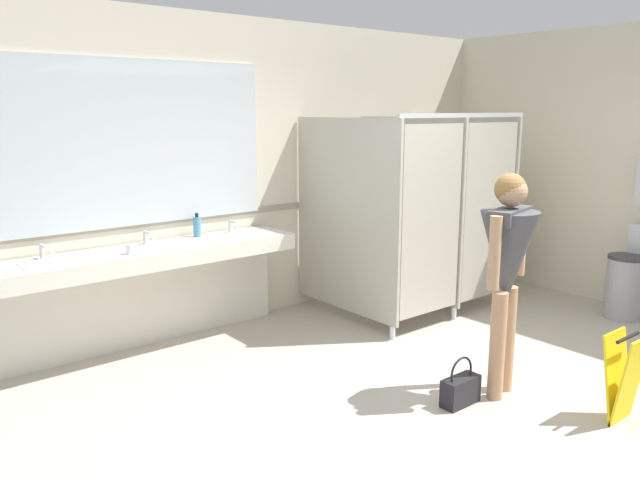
% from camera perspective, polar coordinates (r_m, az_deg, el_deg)
% --- Properties ---
extents(ground_plane, '(6.33, 5.82, 0.10)m').
position_cam_1_polar(ground_plane, '(4.77, 14.95, -14.20)').
color(ground_plane, '#B2A899').
extents(wall_back, '(6.33, 0.12, 2.84)m').
position_cam_1_polar(wall_back, '(6.25, -4.62, 6.35)').
color(wall_back, beige).
rests_on(wall_back, ground_plane).
extents(wall_back_tile_band, '(6.33, 0.01, 0.06)m').
position_cam_1_polar(wall_back_tile_band, '(6.24, -4.23, 2.91)').
color(wall_back_tile_band, '#9E937F').
rests_on(wall_back_tile_band, wall_back).
extents(vanity_counter, '(2.50, 0.53, 1.01)m').
position_cam_1_polar(vanity_counter, '(5.48, -15.03, -2.99)').
color(vanity_counter, silver).
rests_on(vanity_counter, ground_plane).
extents(mirror_panel, '(2.40, 0.02, 1.37)m').
position_cam_1_polar(mirror_panel, '(5.48, -16.46, 8.42)').
color(mirror_panel, silver).
rests_on(mirror_panel, wall_back).
extents(bathroom_stalls, '(1.77, 1.40, 1.98)m').
position_cam_1_polar(bathroom_stalls, '(6.36, 9.18, 2.80)').
color(bathroom_stalls, '#B2AD9E').
rests_on(bathroom_stalls, ground_plane).
extents(trash_bin, '(0.35, 0.35, 0.63)m').
position_cam_1_polar(trash_bin, '(6.81, 25.90, -3.86)').
color(trash_bin, '#99999E').
rests_on(trash_bin, ground_plane).
extents(person_standing, '(0.55, 0.48, 1.59)m').
position_cam_1_polar(person_standing, '(4.51, 16.64, -1.66)').
color(person_standing, tan).
rests_on(person_standing, ground_plane).
extents(handbag, '(0.30, 0.12, 0.35)m').
position_cam_1_polar(handbag, '(4.57, 12.63, -13.07)').
color(handbag, black).
rests_on(handbag, ground_plane).
extents(soap_dispenser, '(0.07, 0.07, 0.21)m').
position_cam_1_polar(soap_dispenser, '(5.67, -11.09, 1.21)').
color(soap_dispenser, teal).
rests_on(soap_dispenser, vanity_counter).
extents(paper_cup, '(0.07, 0.07, 0.08)m').
position_cam_1_polar(paper_cup, '(5.13, -16.85, -0.79)').
color(paper_cup, white).
rests_on(paper_cup, vanity_counter).
extents(wet_floor_sign, '(0.28, 0.19, 0.59)m').
position_cam_1_polar(wet_floor_sign, '(4.61, 25.86, -11.12)').
color(wet_floor_sign, yellow).
rests_on(wet_floor_sign, ground_plane).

